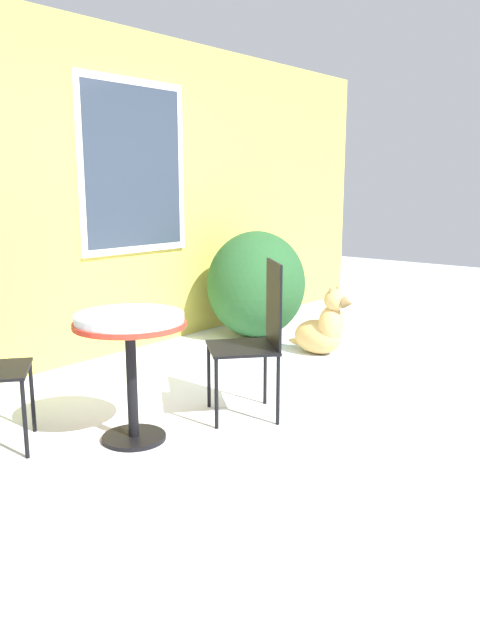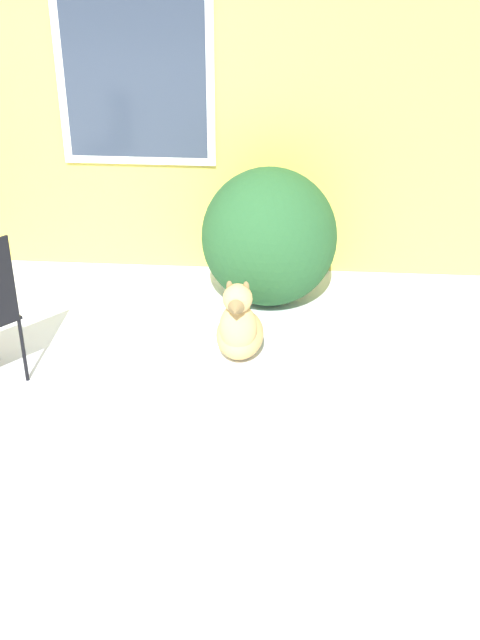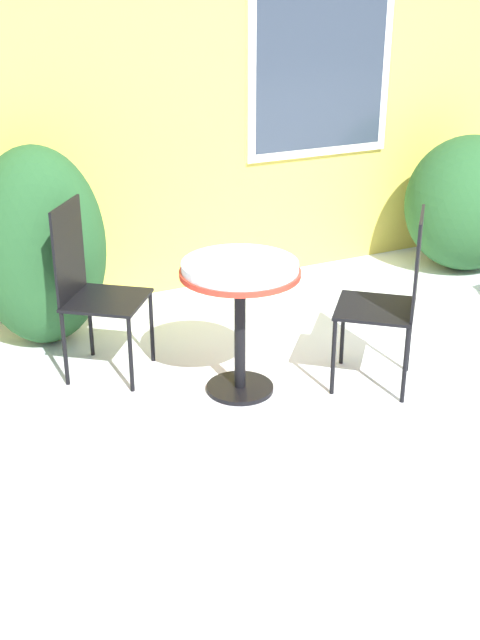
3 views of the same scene
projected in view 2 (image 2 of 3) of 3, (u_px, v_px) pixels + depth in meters
ground_plane at (11, 413)px, 4.79m from camera, size 16.00×16.00×0.00m
house_wall at (84, 95)px, 6.05m from camera, size 8.00×0.10×2.74m
shrub_middle at (269, 237)px, 5.86m from camera, size 0.99×0.93×1.03m
dog at (239, 328)px, 5.25m from camera, size 0.32×0.65×0.61m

